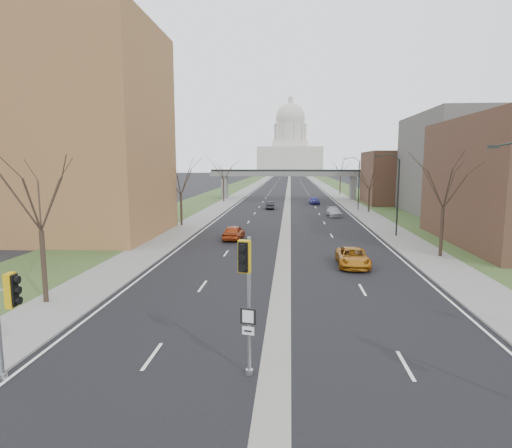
# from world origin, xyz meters

# --- Properties ---
(ground) EXTENTS (700.00, 700.00, 0.00)m
(ground) POSITION_xyz_m (0.00, 0.00, 0.00)
(ground) COLOR black
(ground) RESTS_ON ground
(road_surface) EXTENTS (20.00, 600.00, 0.01)m
(road_surface) POSITION_xyz_m (0.00, 150.00, 0.01)
(road_surface) COLOR black
(road_surface) RESTS_ON ground
(median_strip) EXTENTS (1.20, 600.00, 0.02)m
(median_strip) POSITION_xyz_m (0.00, 150.00, 0.00)
(median_strip) COLOR gray
(median_strip) RESTS_ON ground
(sidewalk_right) EXTENTS (4.00, 600.00, 0.12)m
(sidewalk_right) POSITION_xyz_m (12.00, 150.00, 0.06)
(sidewalk_right) COLOR gray
(sidewalk_right) RESTS_ON ground
(sidewalk_left) EXTENTS (4.00, 600.00, 0.12)m
(sidewalk_left) POSITION_xyz_m (-12.00, 150.00, 0.06)
(sidewalk_left) COLOR gray
(sidewalk_left) RESTS_ON ground
(grass_verge_right) EXTENTS (8.00, 600.00, 0.10)m
(grass_verge_right) POSITION_xyz_m (18.00, 150.00, 0.05)
(grass_verge_right) COLOR #2E4620
(grass_verge_right) RESTS_ON ground
(grass_verge_left) EXTENTS (8.00, 600.00, 0.10)m
(grass_verge_left) POSITION_xyz_m (-18.00, 150.00, 0.05)
(grass_verge_left) COLOR #2E4620
(grass_verge_left) RESTS_ON ground
(apartment_building) EXTENTS (25.00, 16.00, 22.00)m
(apartment_building) POSITION_xyz_m (-26.00, 30.00, 11.00)
(apartment_building) COLOR #9A6A3D
(apartment_building) RESTS_ON ground
(commercial_block_mid) EXTENTS (18.00, 22.00, 15.00)m
(commercial_block_mid) POSITION_xyz_m (28.00, 52.00, 7.50)
(commercial_block_mid) COLOR #605D58
(commercial_block_mid) RESTS_ON ground
(commercial_block_far) EXTENTS (14.00, 14.00, 10.00)m
(commercial_block_far) POSITION_xyz_m (22.00, 70.00, 5.00)
(commercial_block_far) COLOR #4C3423
(commercial_block_far) RESTS_ON ground
(pedestrian_bridge) EXTENTS (34.00, 3.00, 6.45)m
(pedestrian_bridge) POSITION_xyz_m (0.00, 80.00, 4.84)
(pedestrian_bridge) COLOR slate
(pedestrian_bridge) RESTS_ON ground
(capitol) EXTENTS (48.00, 42.00, 55.75)m
(capitol) POSITION_xyz_m (0.00, 320.00, 18.60)
(capitol) COLOR beige
(capitol) RESTS_ON ground
(streetlight_mid) EXTENTS (2.61, 0.20, 8.70)m
(streetlight_mid) POSITION_xyz_m (10.99, 32.00, 6.95)
(streetlight_mid) COLOR black
(streetlight_mid) RESTS_ON sidewalk_right
(streetlight_far) EXTENTS (2.61, 0.20, 8.70)m
(streetlight_far) POSITION_xyz_m (10.99, 58.00, 6.95)
(streetlight_far) COLOR black
(streetlight_far) RESTS_ON sidewalk_right
(tree_left_a) EXTENTS (7.20, 7.20, 9.40)m
(tree_left_a) POSITION_xyz_m (-13.00, 8.00, 6.64)
(tree_left_a) COLOR #382B21
(tree_left_a) RESTS_ON sidewalk_left
(tree_left_b) EXTENTS (6.75, 6.75, 8.81)m
(tree_left_b) POSITION_xyz_m (-13.00, 38.00, 6.23)
(tree_left_b) COLOR #382B21
(tree_left_b) RESTS_ON sidewalk_left
(tree_left_c) EXTENTS (7.65, 7.65, 9.99)m
(tree_left_c) POSITION_xyz_m (-13.00, 72.00, 7.04)
(tree_left_c) COLOR #382B21
(tree_left_c) RESTS_ON sidewalk_left
(tree_right_a) EXTENTS (7.20, 7.20, 9.40)m
(tree_right_a) POSITION_xyz_m (13.00, 22.00, 6.64)
(tree_right_a) COLOR #382B21
(tree_right_a) RESTS_ON sidewalk_right
(tree_right_b) EXTENTS (6.30, 6.30, 8.22)m
(tree_right_b) POSITION_xyz_m (13.00, 55.00, 5.82)
(tree_right_b) COLOR #382B21
(tree_right_b) RESTS_ON sidewalk_right
(tree_right_c) EXTENTS (7.65, 7.65, 9.99)m
(tree_right_c) POSITION_xyz_m (13.00, 95.00, 7.04)
(tree_right_c) COLOR #382B21
(tree_right_c) RESTS_ON sidewalk_right
(signal_pole_median) EXTENTS (0.65, 0.86, 5.16)m
(signal_pole_median) POSITION_xyz_m (-1.01, 0.58, 3.60)
(signal_pole_median) COLOR gray
(signal_pole_median) RESTS_ON ground
(car_left_near) EXTENTS (2.06, 4.53, 1.51)m
(car_left_near) POSITION_xyz_m (-5.24, 29.01, 0.75)
(car_left_near) COLOR #9A3411
(car_left_near) RESTS_ON ground
(car_left_far) EXTENTS (1.72, 4.04, 1.30)m
(car_left_far) POSITION_xyz_m (-2.96, 58.93, 0.65)
(car_left_far) COLOR black
(car_left_far) RESTS_ON ground
(car_right_near) EXTENTS (2.40, 5.01, 1.38)m
(car_right_near) POSITION_xyz_m (5.29, 18.30, 0.69)
(car_right_near) COLOR #A76211
(car_right_near) RESTS_ON ground
(car_right_mid) EXTENTS (2.10, 4.61, 1.31)m
(car_right_mid) POSITION_xyz_m (6.93, 49.35, 0.65)
(car_right_mid) COLOR #9FA0A6
(car_right_mid) RESTS_ON ground
(car_right_far) EXTENTS (2.14, 4.34, 1.42)m
(car_right_far) POSITION_xyz_m (5.12, 68.42, 0.71)
(car_right_far) COLOR navy
(car_right_far) RESTS_ON ground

